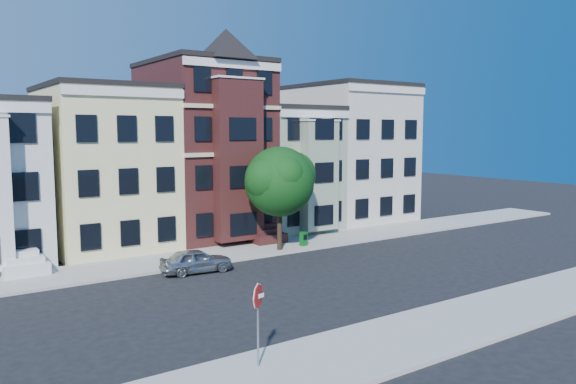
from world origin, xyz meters
TOP-DOWN VIEW (x-y plane):
  - ground at (0.00, 0.00)m, footprint 120.00×120.00m
  - far_sidewalk at (0.00, 8.00)m, footprint 60.00×4.00m
  - near_sidewalk at (0.00, -8.00)m, footprint 60.00×4.00m
  - house_yellow at (-7.00, 14.50)m, footprint 7.00×9.00m
  - house_brown at (0.00, 14.50)m, footprint 7.00×9.00m
  - house_green at (6.50, 14.50)m, footprint 6.00×9.00m
  - house_cream at (13.50, 14.50)m, footprint 8.00×9.00m
  - street_tree at (1.32, 6.81)m, footprint 8.65×8.65m
  - parked_car at (-5.13, 5.08)m, footprint 3.92×1.90m
  - newspaper_box at (3.24, 6.94)m, footprint 0.45×0.41m
  - stop_sign at (-8.87, -7.23)m, footprint 0.83×0.34m

SIDE VIEW (x-z plane):
  - ground at x=0.00m, z-range 0.00..0.00m
  - far_sidewalk at x=0.00m, z-range 0.00..0.15m
  - near_sidewalk at x=0.00m, z-range 0.00..0.15m
  - newspaper_box at x=3.24m, z-range 0.15..1.04m
  - parked_car at x=-5.13m, z-range 0.00..1.29m
  - stop_sign at x=-8.87m, z-range 0.15..3.16m
  - street_tree at x=1.32m, z-range 0.15..8.04m
  - house_green at x=6.50m, z-range 0.00..9.00m
  - house_yellow at x=-7.00m, z-range 0.00..10.00m
  - house_cream at x=13.50m, z-range 0.00..11.00m
  - house_brown at x=0.00m, z-range 0.00..12.00m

